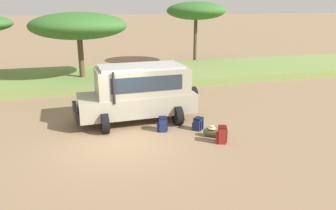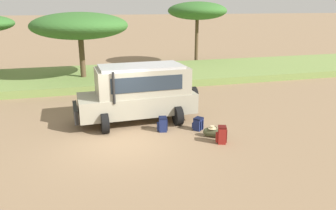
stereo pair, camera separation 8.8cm
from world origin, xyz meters
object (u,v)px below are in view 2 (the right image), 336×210
object	(u,v)px
backpack_near_rear_wheel	(198,124)
backpack_beside_front_wheel	(222,135)
safari_vehicle	(139,92)
acacia_tree_left_mid	(80,26)
acacia_tree_centre_back	(197,11)
backpack_cluster_center	(162,124)
duffel_bag_low_black_case	(215,133)

from	to	relation	value
backpack_near_rear_wheel	backpack_beside_front_wheel	bearing A→B (deg)	-76.49
safari_vehicle	acacia_tree_left_mid	xyz separation A→B (m)	(-2.15, 7.95, 2.32)
acacia_tree_left_mid	safari_vehicle	bearing A→B (deg)	-74.89
acacia_tree_left_mid	acacia_tree_centre_back	bearing A→B (deg)	25.81
backpack_cluster_center	acacia_tree_left_mid	world-z (taller)	acacia_tree_left_mid
backpack_beside_front_wheel	safari_vehicle	bearing A→B (deg)	127.24
safari_vehicle	backpack_beside_front_wheel	size ratio (longest dim) A/B	8.24
acacia_tree_centre_back	backpack_beside_front_wheel	bearing A→B (deg)	-106.92
backpack_cluster_center	backpack_beside_front_wheel	bearing A→B (deg)	-44.40
safari_vehicle	acacia_tree_left_mid	bearing A→B (deg)	105.11
backpack_near_rear_wheel	acacia_tree_left_mid	size ratio (longest dim) A/B	0.09
safari_vehicle	backpack_cluster_center	xyz separation A→B (m)	(0.64, -1.44, -1.01)
backpack_near_rear_wheel	duffel_bag_low_black_case	world-z (taller)	backpack_near_rear_wheel
duffel_bag_low_black_case	acacia_tree_left_mid	world-z (taller)	acacia_tree_left_mid
backpack_near_rear_wheel	backpack_cluster_center	bearing A→B (deg)	169.61
backpack_cluster_center	backpack_near_rear_wheel	bearing A→B (deg)	-10.39
backpack_cluster_center	acacia_tree_left_mid	distance (m)	10.34
backpack_cluster_center	duffel_bag_low_black_case	xyz separation A→B (m)	(1.77, -1.14, -0.11)
backpack_cluster_center	backpack_near_rear_wheel	xyz separation A→B (m)	(1.42, -0.26, -0.03)
backpack_near_rear_wheel	acacia_tree_left_mid	xyz separation A→B (m)	(-4.21, 9.65, 3.36)
duffel_bag_low_black_case	acacia_tree_centre_back	distance (m)	16.31
duffel_bag_low_black_case	backpack_beside_front_wheel	bearing A→B (deg)	-89.18
backpack_beside_front_wheel	backpack_near_rear_wheel	world-z (taller)	backpack_beside_front_wheel
backpack_beside_front_wheel	duffel_bag_low_black_case	bearing A→B (deg)	90.82
backpack_near_rear_wheel	safari_vehicle	bearing A→B (deg)	140.48
backpack_near_rear_wheel	acacia_tree_centre_back	xyz separation A→B (m)	(5.11, 14.15, 4.11)
backpack_beside_front_wheel	backpack_cluster_center	world-z (taller)	backpack_beside_front_wheel
safari_vehicle	duffel_bag_low_black_case	size ratio (longest dim) A/B	6.66
acacia_tree_left_mid	acacia_tree_centre_back	distance (m)	10.38
backpack_cluster_center	acacia_tree_left_mid	size ratio (longest dim) A/B	0.10
backpack_beside_front_wheel	acacia_tree_centre_back	xyz separation A→B (m)	(4.76, 15.63, 4.05)
safari_vehicle	backpack_near_rear_wheel	bearing A→B (deg)	-39.52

